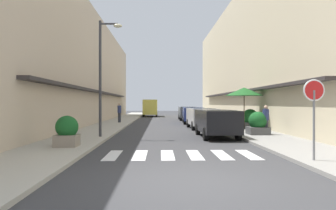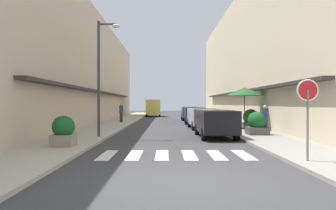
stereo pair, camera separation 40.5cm
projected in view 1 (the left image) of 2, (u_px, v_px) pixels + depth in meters
ground_plane at (169, 125)px, 26.56m from camera, size 106.21×106.21×0.00m
sidewalk_left at (112, 124)px, 26.44m from camera, size 2.86×67.59×0.12m
sidewalk_right at (224, 124)px, 26.69m from camera, size 2.86×67.59×0.12m
building_row_left at (70, 69)px, 27.73m from camera, size 5.50×45.45×9.74m
building_row_right at (265, 58)px, 28.18m from camera, size 5.50×45.45×11.79m
crosswalk at (181, 155)px, 10.97m from camera, size 5.20×2.20×0.01m
parked_car_near at (216, 120)px, 16.70m from camera, size 1.85×4.44×1.47m
parked_car_mid at (202, 116)px, 22.51m from camera, size 1.91×4.31×1.47m
parked_car_far at (193, 113)px, 28.47m from camera, size 1.95×4.36×1.47m
parked_car_distant at (187, 112)px, 34.43m from camera, size 1.85×4.50×1.47m
delivery_van at (150, 107)px, 44.39m from camera, size 2.09×5.44×2.37m
round_street_sign at (314, 98)px, 9.31m from camera, size 0.65×0.07×2.40m
street_lamp at (104, 67)px, 16.05m from camera, size 1.19×0.28×5.92m
cafe_umbrella at (244, 92)px, 21.05m from camera, size 2.50×2.50×2.77m
planter_corner at (67, 131)px, 12.36m from camera, size 0.89×0.89×1.21m
planter_midblock at (258, 124)px, 17.24m from camera, size 1.08×1.08×1.25m
planter_far at (250, 119)px, 21.49m from camera, size 1.06×1.06×1.31m
pedestrian_walking_near at (266, 119)px, 17.09m from camera, size 0.34×0.34×1.59m
pedestrian_walking_far at (119, 112)px, 28.34m from camera, size 0.34×0.34×1.74m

